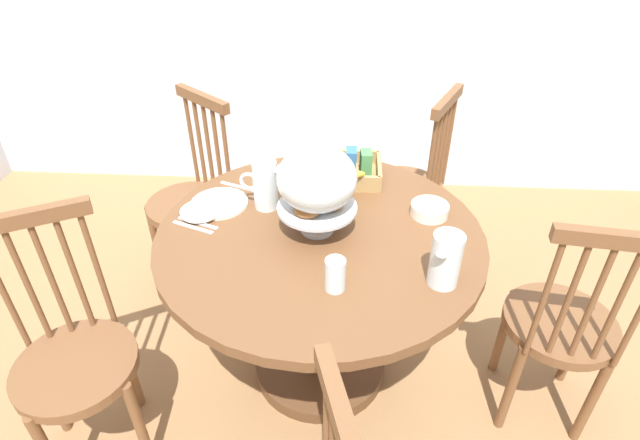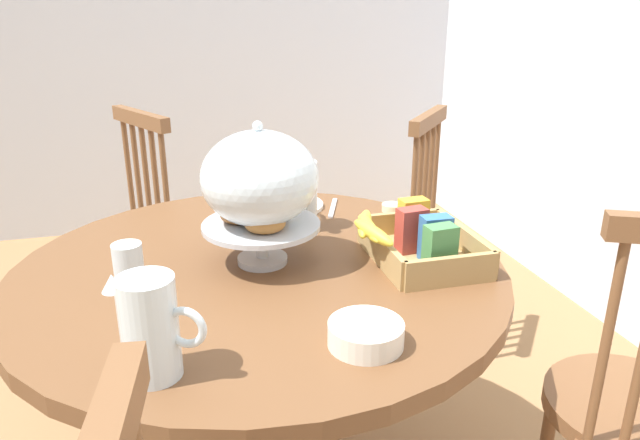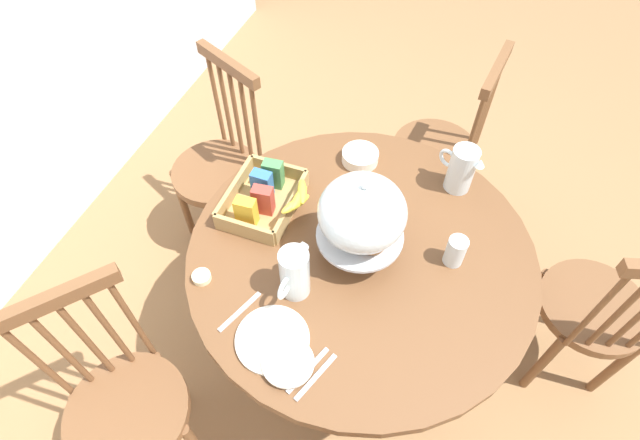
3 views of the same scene
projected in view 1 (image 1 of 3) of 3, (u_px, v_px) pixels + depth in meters
The scene contains 18 objects.
ground_plane at pixel (333, 406), 2.06m from camera, with size 10.00×10.00×0.00m, color #997047.
dining_table at pixel (320, 278), 1.93m from camera, with size 1.17×1.17×0.74m.
windsor_chair_near_window at pixel (561, 328), 1.81m from camera, with size 0.40×0.40×0.97m.
windsor_chair_by_cabinet at pixel (408, 189), 2.59m from camera, with size 0.44×0.44×0.97m.
windsor_chair_facing_door at pixel (193, 203), 2.48m from camera, with size 0.47×0.47×0.97m.
windsor_chair_far_side at pixel (75, 361), 1.68m from camera, with size 0.45×0.45×0.97m.
pastry_stand_with_dome at pixel (317, 182), 1.69m from camera, with size 0.28×0.28×0.34m.
orange_juice_pitcher at pixel (265, 187), 1.88m from camera, with size 0.17×0.09×0.19m.
milk_pitcher at pixel (445, 261), 1.53m from camera, with size 0.10×0.17×0.18m.
cereal_basket at pixel (343, 169), 2.08m from camera, with size 0.32×0.30×0.12m.
china_plate_large at pixel (219, 203), 1.94m from camera, with size 0.22×0.22×0.01m, color white.
china_plate_small at pixel (201, 211), 1.88m from camera, with size 0.15×0.15×0.01m, color white.
cereal_bowl at pixel (430, 210), 1.87m from camera, with size 0.14×0.14×0.04m, color white.
drinking_glass at pixel (335, 275), 1.53m from camera, with size 0.06×0.06×0.11m, color silver.
butter_dish at pixel (261, 166), 2.17m from camera, with size 0.06×0.06×0.02m, color beige.
table_knife at pixel (198, 223), 1.84m from camera, with size 0.17×0.01×0.01m, color silver.
dinner_fork at pixel (193, 227), 1.81m from camera, with size 0.17×0.01×0.01m, color silver.
soup_spoon at pixel (239, 187), 2.05m from camera, with size 0.17×0.01×0.01m, color silver.
Camera 1 is at (0.03, -1.25, 1.81)m, focal length 28.38 mm.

